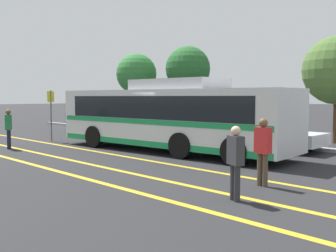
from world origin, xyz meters
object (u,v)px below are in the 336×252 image
(parked_car_1, at_px, (165,125))
(pedestrian_0, at_px, (9,126))
(parked_car_0, at_px, (101,121))
(tree_1, at_px, (136,74))
(transit_bus, at_px, (168,116))
(parked_car_2, at_px, (270,134))
(pedestrian_2, at_px, (263,147))
(pedestrian_1, at_px, (235,158))
(tree_2, at_px, (188,69))
(bus_stop_sign, at_px, (51,109))

(parked_car_1, height_order, pedestrian_0, pedestrian_0)
(parked_car_0, bearing_deg, tree_1, -157.89)
(transit_bus, distance_m, parked_car_2, 4.60)
(parked_car_0, height_order, pedestrian_2, pedestrian_2)
(parked_car_1, xyz_separation_m, pedestrian_2, (10.23, -6.43, 0.26))
(parked_car_1, bearing_deg, parked_car_0, -82.69)
(parked_car_0, xyz_separation_m, parked_car_1, (5.80, 0.26, 0.05))
(pedestrian_1, bearing_deg, parked_car_1, 166.38)
(parked_car_1, relative_size, pedestrian_1, 2.76)
(parked_car_2, xyz_separation_m, pedestrian_2, (3.60, -6.44, 0.32))
(parked_car_1, distance_m, tree_2, 8.01)
(pedestrian_2, xyz_separation_m, tree_2, (-14.04, 12.49, 3.35))
(pedestrian_1, height_order, tree_1, tree_1)
(pedestrian_2, relative_size, tree_2, 0.30)
(parked_car_2, height_order, tree_1, tree_1)
(parked_car_0, xyz_separation_m, tree_2, (2.00, 6.32, 3.66))
(tree_2, bearing_deg, parked_car_0, -107.56)
(pedestrian_1, height_order, tree_2, tree_2)
(bus_stop_sign, relative_size, tree_2, 0.44)
(pedestrian_1, bearing_deg, tree_2, 159.30)
(transit_bus, height_order, parked_car_2, transit_bus)
(pedestrian_2, bearing_deg, parked_car_0, -16.90)
(bus_stop_sign, bearing_deg, parked_car_0, 22.86)
(parked_car_2, height_order, pedestrian_0, pedestrian_0)
(parked_car_0, distance_m, pedestrian_2, 17.18)
(pedestrian_0, bearing_deg, tree_1, 148.47)
(parked_car_0, xyz_separation_m, parked_car_2, (12.44, 0.27, -0.01))
(pedestrian_1, relative_size, tree_2, 0.28)
(pedestrian_2, xyz_separation_m, tree_1, (-17.83, 10.77, 3.06))
(parked_car_2, xyz_separation_m, tree_1, (-14.23, 4.33, 3.37))
(parked_car_1, relative_size, parked_car_2, 1.01)
(pedestrian_2, bearing_deg, tree_1, -27.01)
(parked_car_1, height_order, bus_stop_sign, bus_stop_sign)
(transit_bus, relative_size, parked_car_1, 2.48)
(pedestrian_0, xyz_separation_m, pedestrian_2, (11.97, 1.65, 0.01))
(bus_stop_sign, bearing_deg, parked_car_1, -36.57)
(pedestrian_0, xyz_separation_m, bus_stop_sign, (-1.51, 2.88, 0.66))
(transit_bus, xyz_separation_m, pedestrian_2, (6.34, -2.83, -0.50))
(parked_car_1, bearing_deg, pedestrian_0, -7.36)
(transit_bus, bearing_deg, tree_2, 33.95)
(parked_car_0, relative_size, tree_2, 0.70)
(pedestrian_1, bearing_deg, pedestrian_2, 125.61)
(transit_bus, xyz_separation_m, parked_car_1, (-3.90, 3.60, -0.76))
(bus_stop_sign, height_order, tree_2, tree_2)
(parked_car_0, relative_size, pedestrian_2, 2.36)
(pedestrian_1, distance_m, tree_1, 22.27)
(tree_2, bearing_deg, pedestrian_1, -44.60)
(parked_car_2, distance_m, pedestrian_0, 11.64)
(parked_car_2, bearing_deg, pedestrian_2, 27.78)
(pedestrian_1, distance_m, tree_2, 20.49)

